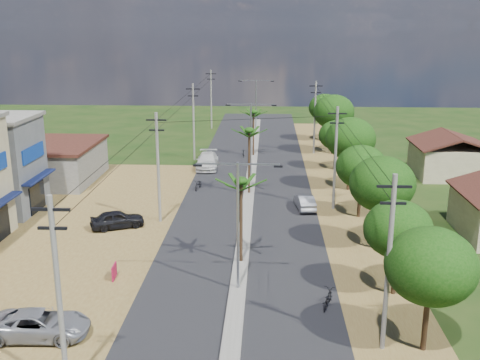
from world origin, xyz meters
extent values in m
plane|color=black|center=(0.00, 0.00, 0.00)|extent=(160.00, 160.00, 0.00)
cube|color=black|center=(0.00, 15.00, 0.02)|extent=(12.00, 110.00, 0.04)
cube|color=#605E56|center=(0.00, 18.00, 0.09)|extent=(1.00, 90.00, 0.18)
cube|color=brown|center=(-15.00, 8.00, 0.02)|extent=(18.00, 46.00, 0.04)
cube|color=brown|center=(8.50, 15.00, 0.01)|extent=(5.00, 90.00, 0.03)
cube|color=#0F1740|center=(-17.60, 7.00, 3.10)|extent=(0.80, 5.40, 0.15)
cube|color=black|center=(-17.95, 7.00, 1.30)|extent=(0.10, 3.00, 2.40)
cube|color=#0F1740|center=(-17.60, 14.00, 3.10)|extent=(0.80, 5.40, 0.15)
cube|color=black|center=(-17.95, 14.00, 1.30)|extent=(0.10, 3.00, 2.40)
cube|color=navy|center=(-17.92, 14.00, 5.20)|extent=(0.12, 4.20, 1.20)
cube|color=#605E56|center=(-21.00, 24.00, 1.80)|extent=(10.00, 10.00, 3.60)
cube|color=black|center=(-21.00, 24.00, 3.80)|extent=(10.40, 10.40, 0.30)
cube|color=tan|center=(21.00, 28.00, 1.65)|extent=(7.00, 7.00, 3.30)
cylinder|color=black|center=(9.50, -6.00, 2.10)|extent=(0.28, 0.28, 4.20)
ellipsoid|color=black|center=(9.50, -6.00, 4.50)|extent=(4.40, 4.40, 3.74)
cylinder|color=black|center=(9.30, 0.00, 1.92)|extent=(0.28, 0.28, 3.85)
ellipsoid|color=black|center=(9.30, 0.00, 4.12)|extent=(4.00, 4.00, 3.40)
cylinder|color=black|center=(9.70, 7.00, 2.27)|extent=(0.28, 0.28, 4.55)
ellipsoid|color=black|center=(9.70, 7.00, 4.88)|extent=(4.60, 4.60, 3.91)
cylinder|color=black|center=(9.40, 14.00, 2.03)|extent=(0.28, 0.28, 4.06)
ellipsoid|color=black|center=(9.40, 14.00, 4.35)|extent=(4.20, 4.20, 3.57)
cylinder|color=black|center=(9.60, 22.00, 2.38)|extent=(0.28, 0.28, 4.76)
ellipsoid|color=black|center=(9.60, 22.00, 5.10)|extent=(4.80, 4.80, 4.08)
cylinder|color=black|center=(9.20, 30.00, 1.82)|extent=(0.28, 0.28, 3.64)
ellipsoid|color=black|center=(9.20, 30.00, 3.90)|extent=(3.80, 3.80, 3.23)
cylinder|color=black|center=(9.80, 38.00, 2.45)|extent=(0.28, 0.28, 4.90)
ellipsoid|color=black|center=(9.80, 38.00, 5.25)|extent=(5.00, 5.00, 4.25)
cylinder|color=black|center=(9.50, 46.00, 2.17)|extent=(0.28, 0.28, 4.34)
ellipsoid|color=black|center=(9.50, 46.00, 4.65)|extent=(4.40, 4.40, 3.74)
cylinder|color=black|center=(0.00, 4.00, 2.90)|extent=(0.22, 0.22, 5.80)
cylinder|color=black|center=(0.00, 20.00, 3.10)|extent=(0.22, 0.22, 6.20)
cylinder|color=black|center=(0.00, 36.00, 2.75)|extent=(0.22, 0.22, 5.50)
cylinder|color=gray|center=(0.00, 0.00, 4.00)|extent=(0.16, 0.16, 8.00)
cube|color=gray|center=(1.20, 0.00, 7.90)|extent=(2.40, 0.08, 0.08)
cube|color=gray|center=(-1.20, 0.00, 7.90)|extent=(2.40, 0.08, 0.08)
cube|color=black|center=(2.30, 0.00, 7.80)|extent=(0.50, 0.18, 0.12)
cube|color=black|center=(-2.30, 0.00, 7.80)|extent=(0.50, 0.18, 0.12)
cylinder|color=gray|center=(0.00, 25.00, 4.00)|extent=(0.16, 0.16, 8.00)
cube|color=gray|center=(1.20, 25.00, 7.90)|extent=(2.40, 0.08, 0.08)
cube|color=gray|center=(-1.20, 25.00, 7.90)|extent=(2.40, 0.08, 0.08)
cube|color=black|center=(2.30, 25.00, 7.80)|extent=(0.50, 0.18, 0.12)
cube|color=black|center=(-2.30, 25.00, 7.80)|extent=(0.50, 0.18, 0.12)
cylinder|color=gray|center=(0.00, 50.00, 4.00)|extent=(0.16, 0.16, 8.00)
cube|color=gray|center=(1.20, 50.00, 7.90)|extent=(2.40, 0.08, 0.08)
cube|color=gray|center=(-1.20, 50.00, 7.90)|extent=(2.40, 0.08, 0.08)
cube|color=black|center=(2.30, 50.00, 7.80)|extent=(0.50, 0.18, 0.12)
cube|color=black|center=(-2.30, 50.00, 7.80)|extent=(0.50, 0.18, 0.12)
cylinder|color=#605E56|center=(-7.00, -10.00, 4.50)|extent=(0.24, 0.24, 9.00)
cube|color=black|center=(-7.00, -10.00, 8.40)|extent=(1.60, 0.12, 0.12)
cube|color=black|center=(-7.00, -10.00, 7.60)|extent=(1.20, 0.12, 0.12)
cylinder|color=#605E56|center=(-7.00, 12.00, 4.50)|extent=(0.24, 0.24, 9.00)
cube|color=black|center=(-7.00, 12.00, 8.40)|extent=(1.60, 0.12, 0.12)
cube|color=black|center=(-7.00, 12.00, 7.60)|extent=(1.20, 0.12, 0.12)
cylinder|color=#605E56|center=(-7.00, 34.00, 4.50)|extent=(0.24, 0.24, 9.00)
cube|color=black|center=(-7.00, 34.00, 8.40)|extent=(1.60, 0.12, 0.12)
cube|color=black|center=(-7.00, 34.00, 7.60)|extent=(1.20, 0.12, 0.12)
cylinder|color=#605E56|center=(-7.00, 55.00, 4.50)|extent=(0.24, 0.24, 9.00)
cube|color=black|center=(-7.00, 55.00, 8.40)|extent=(1.60, 0.12, 0.12)
cube|color=black|center=(-7.00, 55.00, 7.60)|extent=(1.20, 0.12, 0.12)
cylinder|color=#605E56|center=(7.50, -6.00, 4.50)|extent=(0.24, 0.24, 9.00)
cube|color=black|center=(7.50, -6.00, 8.40)|extent=(1.60, 0.12, 0.12)
cube|color=black|center=(7.50, -6.00, 7.60)|extent=(1.20, 0.12, 0.12)
cylinder|color=#605E56|center=(7.50, 16.00, 4.50)|extent=(0.24, 0.24, 9.00)
cube|color=black|center=(7.50, 16.00, 8.40)|extent=(1.60, 0.12, 0.12)
cube|color=black|center=(7.50, 16.00, 7.60)|extent=(1.20, 0.12, 0.12)
cylinder|color=#605E56|center=(7.50, 38.00, 4.50)|extent=(0.24, 0.24, 9.00)
cube|color=black|center=(7.50, 38.00, 8.40)|extent=(1.60, 0.12, 0.12)
cube|color=black|center=(7.50, 38.00, 7.60)|extent=(1.20, 0.12, 0.12)
imported|color=gray|center=(5.00, 15.86, 0.64)|extent=(1.85, 4.03, 1.28)
imported|color=#B9B8B4|center=(-5.00, 29.86, 0.82)|extent=(2.54, 5.76, 1.65)
imported|color=gray|center=(-9.88, -5.80, 0.71)|extent=(5.20, 2.56, 1.42)
imported|color=black|center=(-10.09, 10.33, 0.71)|extent=(4.50, 3.22, 1.42)
imported|color=black|center=(5.20, -1.82, 0.50)|extent=(1.21, 2.02, 1.00)
imported|color=black|center=(-5.00, 21.37, 0.51)|extent=(1.00, 2.01, 1.01)
imported|color=black|center=(-1.20, 35.41, 0.48)|extent=(0.60, 1.64, 0.97)
cube|color=maroon|center=(-7.90, 1.22, 0.48)|extent=(0.13, 1.17, 0.97)
cylinder|color=black|center=(-7.90, 0.69, 0.24)|extent=(0.04, 0.04, 0.48)
cylinder|color=black|center=(-7.90, 1.75, 0.24)|extent=(0.04, 0.04, 0.48)
camera|label=1|loc=(1.64, -30.96, 15.54)|focal=42.00mm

